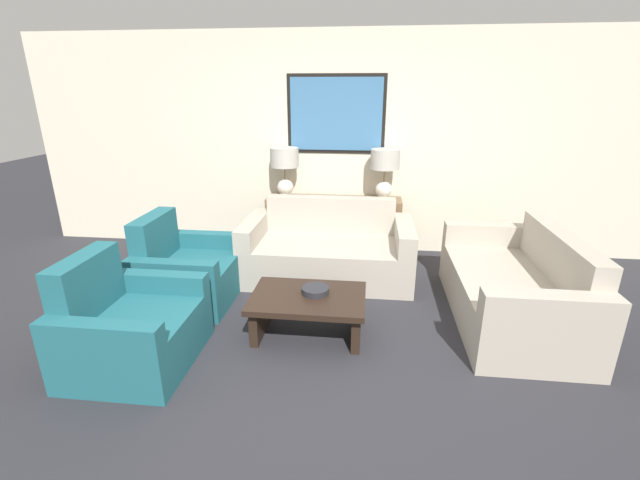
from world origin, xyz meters
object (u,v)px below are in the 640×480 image
table_lamp_left (285,165)px  couch_by_back_wall (328,252)px  coffee_table (308,307)px  couch_by_side (515,290)px  armchair_near_camera (130,328)px  armchair_near_back_wall (187,272)px  console_table (333,226)px  table_lamp_right (385,167)px  decorative_bowl (315,290)px

table_lamp_left → couch_by_back_wall: table_lamp_left is taller
couch_by_back_wall → coffee_table: (-0.05, -1.23, -0.02)m
couch_by_back_wall → couch_by_side: (1.76, -0.74, 0.00)m
coffee_table → armchair_near_camera: size_ratio=1.01×
armchair_near_back_wall → console_table: bearing=46.9°
table_lamp_right → couch_by_side: table_lamp_right is taller
table_lamp_right → couch_by_side: (1.16, -1.46, -0.83)m
decorative_bowl → armchair_near_camera: (-1.34, -0.58, -0.11)m
table_lamp_right → couch_by_back_wall: (-0.60, -0.71, -0.83)m
table_lamp_left → decorative_bowl: bearing=-72.1°
couch_by_back_wall → armchair_near_back_wall: armchair_near_back_wall is taller
decorative_bowl → armchair_near_camera: 1.46m
table_lamp_left → table_lamp_right: size_ratio=1.00×
table_lamp_right → armchair_near_camera: bearing=-128.0°
table_lamp_right → couch_by_side: size_ratio=0.33×
table_lamp_right → decorative_bowl: (-0.59, -1.90, -0.73)m
table_lamp_right → decorative_bowl: 2.11m
couch_by_side → armchair_near_back_wall: size_ratio=1.94×
coffee_table → armchair_near_back_wall: size_ratio=1.01×
couch_by_side → couch_by_back_wall: bearing=157.1°
table_lamp_left → table_lamp_right: (1.20, 0.00, 0.00)m
table_lamp_right → armchair_near_back_wall: (-1.93, -1.42, -0.84)m
table_lamp_left → couch_by_side: table_lamp_left is taller
couch_by_side → armchair_near_back_wall: (-3.09, 0.04, -0.00)m
couch_by_side → armchair_near_camera: bearing=-161.8°
couch_by_back_wall → armchair_near_back_wall: (-1.33, -0.70, -0.00)m
console_table → couch_by_back_wall: couch_by_back_wall is taller
console_table → table_lamp_left: 0.97m
couch_by_side → coffee_table: bearing=-164.9°
couch_by_side → table_lamp_right: bearing=128.5°
table_lamp_right → coffee_table: (-0.65, -1.94, -0.86)m
couch_by_back_wall → couch_by_side: 1.91m
armchair_near_camera → coffee_table: bearing=22.3°
table_lamp_left → couch_by_back_wall: size_ratio=0.33×
console_table → coffee_table: (-0.05, -1.94, -0.10)m
coffee_table → armchair_near_camera: armchair_near_camera is taller
table_lamp_left → table_lamp_right: bearing=0.0°
armchair_near_back_wall → coffee_table: bearing=-22.3°
console_table → couch_by_back_wall: 0.72m
console_table → table_lamp_left: size_ratio=2.74×
table_lamp_left → couch_by_back_wall: bearing=-49.9°
couch_by_back_wall → couch_by_side: bearing=-22.9°
console_table → table_lamp_right: table_lamp_right is taller
decorative_bowl → armchair_near_camera: bearing=-156.7°
armchair_near_back_wall → table_lamp_left: bearing=62.9°
couch_by_back_wall → coffee_table: 1.23m
console_table → table_lamp_right: (0.60, 0.00, 0.76)m
couch_by_side → armchair_near_back_wall: bearing=179.3°
couch_by_back_wall → armchair_near_camera: bearing=-127.1°
console_table → armchair_near_back_wall: (-1.33, -1.42, -0.08)m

